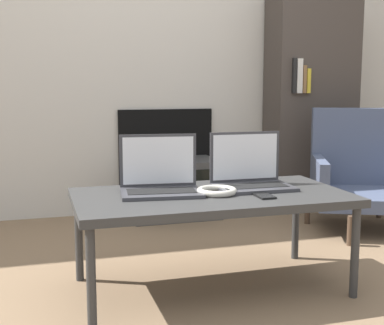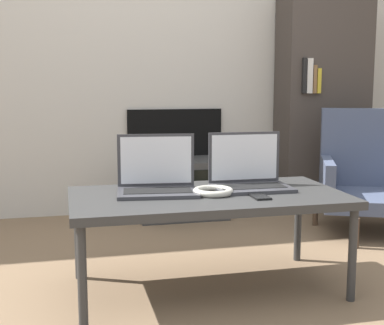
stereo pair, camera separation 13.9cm
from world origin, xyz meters
TOP-DOWN VIEW (x-y plane):
  - ground_plane at (0.00, 0.00)m, footprint 14.00×14.00m
  - wall_back at (0.00, 1.86)m, footprint 7.00×0.08m
  - table at (0.00, 0.30)m, footprint 1.20×0.62m
  - laptop_left at (-0.21, 0.39)m, footprint 0.37×0.28m
  - laptop_right at (0.22, 0.39)m, footprint 0.35×0.24m
  - headphones at (0.02, 0.28)m, footprint 0.18×0.18m
  - phone at (0.19, 0.17)m, footprint 0.07×0.12m
  - tv at (0.17, 1.62)m, footprint 0.60×0.39m
  - armchair at (1.28, 1.03)m, footprint 0.84×0.81m
  - bookshelf at (1.23, 1.66)m, footprint 0.63×0.32m

SIDE VIEW (x-z plane):
  - ground_plane at x=0.00m, z-range 0.00..0.00m
  - tv at x=0.17m, z-range 0.00..0.40m
  - armchair at x=1.28m, z-range -0.02..0.73m
  - table at x=0.00m, z-range 0.18..0.62m
  - phone at x=0.19m, z-range 0.44..0.45m
  - headphones at x=0.02m, z-range 0.44..0.46m
  - laptop_left at x=-0.21m, z-range 0.37..0.62m
  - laptop_right at x=0.22m, z-range 0.37..0.62m
  - bookshelf at x=1.23m, z-range 0.00..1.54m
  - wall_back at x=0.00m, z-range -0.01..2.59m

